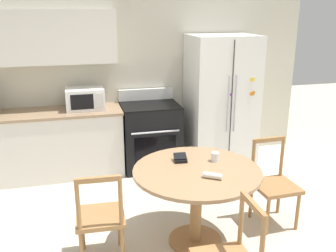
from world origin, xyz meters
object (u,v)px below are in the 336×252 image
oven_range (150,135)px  dining_chair_left (100,218)px  candle_glass (215,157)px  refrigerator (221,101)px  dining_chair_right (274,185)px  microwave (85,99)px  wallet (180,159)px

oven_range → dining_chair_left: size_ratio=1.20×
candle_glass → refrigerator: bearing=66.5°
dining_chair_left → oven_range: bearing=69.2°
dining_chair_left → candle_glass: 1.22m
oven_range → candle_glass: oven_range is taller
dining_chair_right → oven_range: bearing=-63.9°
dining_chair_right → candle_glass: dining_chair_right is taller
refrigerator → dining_chair_left: 2.74m
microwave → dining_chair_left: bearing=-89.8°
microwave → dining_chair_right: (1.81, -1.83, -0.61)m
refrigerator → candle_glass: size_ratio=21.21×
microwave → wallet: size_ratio=3.58×
candle_glass → wallet: candle_glass is taller
oven_range → refrigerator: bearing=-2.9°
microwave → dining_chair_left: (0.01, -2.03, -0.61)m
dining_chair_left → dining_chair_right: bearing=9.2°
oven_range → microwave: size_ratio=2.17×
dining_chair_right → candle_glass: (-0.66, 0.01, 0.37)m
dining_chair_right → wallet: 1.06m
oven_range → wallet: oven_range is taller
refrigerator → dining_chair_left: refrigerator is taller
wallet → dining_chair_right: bearing=-5.1°
dining_chair_right → wallet: bearing=-7.0°
microwave → wallet: 1.94m
refrigerator → microwave: 1.90m
dining_chair_right → microwave: bearing=-47.2°
dining_chair_left → wallet: size_ratio=6.50×
refrigerator → microwave: refrigerator is taller
refrigerator → dining_chair_right: refrigerator is taller
wallet → oven_range: bearing=88.4°
refrigerator → wallet: size_ratio=13.26×
oven_range → dining_chair_right: size_ratio=1.20×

